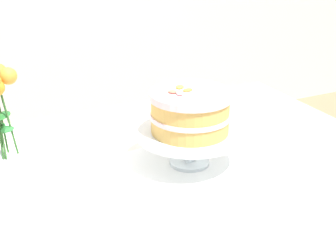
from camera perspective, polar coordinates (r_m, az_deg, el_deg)
dining_table at (r=1.42m, az=-1.12°, el=-8.33°), size 1.40×1.00×0.74m
linen_napkin at (r=1.41m, az=2.40°, el=-4.28°), size 0.36×0.36×0.00m
cake_stand at (r=1.37m, az=2.45°, el=-1.26°), size 0.29×0.29×0.10m
layer_cake at (r=1.35m, az=2.50°, el=1.63°), size 0.22×0.22×0.12m
loose_petal_0 at (r=1.63m, az=1.83°, el=-0.26°), size 0.04×0.05×0.01m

